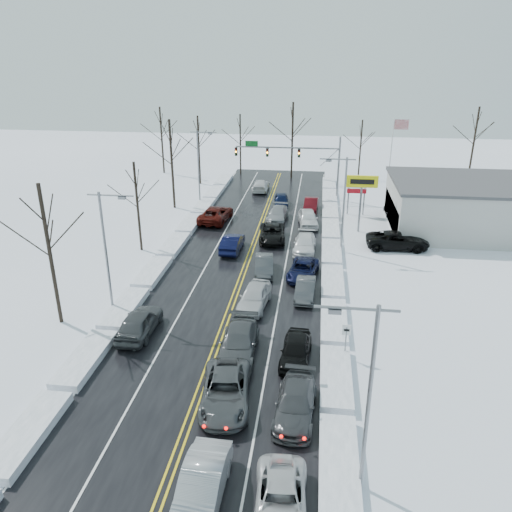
# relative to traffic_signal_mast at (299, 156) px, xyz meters

# --- Properties ---
(ground) EXTENTS (160.00, 160.00, 0.00)m
(ground) POSITION_rel_traffic_signal_mast_xyz_m (-3.45, -27.99, -5.48)
(ground) COLOR white
(ground) RESTS_ON ground
(road_surface) EXTENTS (14.00, 84.00, 0.01)m
(road_surface) POSITION_rel_traffic_signal_mast_xyz_m (-3.45, -25.99, -5.47)
(road_surface) COLOR black
(road_surface) RESTS_ON ground
(snow_bank_left) EXTENTS (1.80, 72.00, 0.52)m
(snow_bank_left) POSITION_rel_traffic_signal_mast_xyz_m (-11.05, -25.99, -5.48)
(snow_bank_left) COLOR white
(snow_bank_left) RESTS_ON ground
(snow_bank_right) EXTENTS (1.80, 72.00, 0.52)m
(snow_bank_right) POSITION_rel_traffic_signal_mast_xyz_m (4.15, -25.99, -5.48)
(snow_bank_right) COLOR white
(snow_bank_right) RESTS_ON ground
(traffic_signal_mast) EXTENTS (13.28, 0.39, 8.00)m
(traffic_signal_mast) POSITION_rel_traffic_signal_mast_xyz_m (0.00, 0.00, 0.00)
(traffic_signal_mast) COLOR slate
(traffic_signal_mast) RESTS_ON ground
(tires_plus_sign) EXTENTS (3.20, 0.34, 6.00)m
(tires_plus_sign) POSITION_rel_traffic_signal_mast_xyz_m (7.05, -12.00, -0.49)
(tires_plus_sign) COLOR slate
(tires_plus_sign) RESTS_ON ground
(used_vehicles_sign) EXTENTS (2.20, 0.22, 4.65)m
(used_vehicles_sign) POSITION_rel_traffic_signal_mast_xyz_m (7.05, -5.99, -2.16)
(used_vehicles_sign) COLOR slate
(used_vehicles_sign) RESTS_ON ground
(speed_limit_sign) EXTENTS (0.55, 0.09, 2.35)m
(speed_limit_sign) POSITION_rel_traffic_signal_mast_xyz_m (4.75, -35.99, -3.84)
(speed_limit_sign) COLOR slate
(speed_limit_sign) RESTS_ON ground
(flagpole) EXTENTS (1.87, 1.20, 10.00)m
(flagpole) POSITION_rel_traffic_signal_mast_xyz_m (11.72, 2.01, 0.45)
(flagpole) COLOR silver
(flagpole) RESTS_ON ground
(dealership_building) EXTENTS (20.40, 12.40, 5.30)m
(dealership_building) POSITION_rel_traffic_signal_mast_xyz_m (20.53, -9.99, -2.82)
(dealership_building) COLOR #ADADA8
(dealership_building) RESTS_ON ground
(streetlight_se) EXTENTS (3.20, 0.25, 9.00)m
(streetlight_se) POSITION_rel_traffic_signal_mast_xyz_m (4.85, -45.99, -0.17)
(streetlight_se) COLOR slate
(streetlight_se) RESTS_ON ground
(streetlight_ne) EXTENTS (3.20, 0.25, 9.00)m
(streetlight_ne) POSITION_rel_traffic_signal_mast_xyz_m (4.85, -17.99, -0.17)
(streetlight_ne) COLOR slate
(streetlight_ne) RESTS_ON ground
(streetlight_sw) EXTENTS (3.20, 0.25, 9.00)m
(streetlight_sw) POSITION_rel_traffic_signal_mast_xyz_m (-11.74, -31.99, -0.17)
(streetlight_sw) COLOR slate
(streetlight_sw) RESTS_ON ground
(streetlight_nw) EXTENTS (3.20, 0.25, 9.00)m
(streetlight_nw) POSITION_rel_traffic_signal_mast_xyz_m (-11.74, -3.99, -0.17)
(streetlight_nw) COLOR slate
(streetlight_nw) RESTS_ON ground
(tree_left_b) EXTENTS (4.00, 4.00, 10.00)m
(tree_left_b) POSITION_rel_traffic_signal_mast_xyz_m (-14.95, -33.99, 1.51)
(tree_left_b) COLOR #2D231C
(tree_left_b) RESTS_ON ground
(tree_left_c) EXTENTS (3.40, 3.40, 8.50)m
(tree_left_c) POSITION_rel_traffic_signal_mast_xyz_m (-13.95, -19.99, 0.46)
(tree_left_c) COLOR #2D231C
(tree_left_c) RESTS_ON ground
(tree_left_d) EXTENTS (4.20, 4.20, 10.50)m
(tree_left_d) POSITION_rel_traffic_signal_mast_xyz_m (-14.65, -5.99, 1.86)
(tree_left_d) COLOR #2D231C
(tree_left_d) RESTS_ON ground
(tree_left_e) EXTENTS (3.80, 3.80, 9.50)m
(tree_left_e) POSITION_rel_traffic_signal_mast_xyz_m (-14.25, 6.01, 1.16)
(tree_left_e) COLOR #2D231C
(tree_left_e) RESTS_ON ground
(tree_far_a) EXTENTS (4.00, 4.00, 10.00)m
(tree_far_a) POSITION_rel_traffic_signal_mast_xyz_m (-21.45, 12.01, 1.51)
(tree_far_a) COLOR #2D231C
(tree_far_a) RESTS_ON ground
(tree_far_b) EXTENTS (3.60, 3.60, 9.00)m
(tree_far_b) POSITION_rel_traffic_signal_mast_xyz_m (-9.45, 13.01, 0.81)
(tree_far_b) COLOR #2D231C
(tree_far_b) RESTS_ON ground
(tree_far_c) EXTENTS (4.40, 4.40, 11.00)m
(tree_far_c) POSITION_rel_traffic_signal_mast_xyz_m (-1.45, 11.01, 2.21)
(tree_far_c) COLOR #2D231C
(tree_far_c) RESTS_ON ground
(tree_far_d) EXTENTS (3.40, 3.40, 8.50)m
(tree_far_d) POSITION_rel_traffic_signal_mast_xyz_m (8.55, 12.51, 0.46)
(tree_far_d) COLOR #2D231C
(tree_far_d) RESTS_ON ground
(tree_far_e) EXTENTS (4.20, 4.20, 10.50)m
(tree_far_e) POSITION_rel_traffic_signal_mast_xyz_m (24.55, 13.01, 1.86)
(tree_far_e) COLOR #2D231C
(tree_far_e) RESTS_ON ground
(queued_car_1) EXTENTS (1.86, 5.04, 1.65)m
(queued_car_1) POSITION_rel_traffic_signal_mast_xyz_m (-1.65, -47.59, -5.48)
(queued_car_1) COLOR #A0A3A8
(queued_car_1) RESTS_ON ground
(queued_car_2) EXTENTS (3.19, 5.86, 1.56)m
(queued_car_2) POSITION_rel_traffic_signal_mast_xyz_m (-1.82, -41.16, -5.48)
(queued_car_2) COLOR #46494C
(queued_car_2) RESTS_ON ground
(queued_car_3) EXTENTS (2.37, 5.61, 1.62)m
(queued_car_3) POSITION_rel_traffic_signal_mast_xyz_m (-1.87, -36.36, -5.48)
(queued_car_3) COLOR #424547
(queued_car_3) RESTS_ON ground
(queued_car_4) EXTENTS (2.45, 5.02, 1.65)m
(queued_car_4) POSITION_rel_traffic_signal_mast_xyz_m (-1.70, -29.99, -5.48)
(queued_car_4) COLOR silver
(queued_car_4) RESTS_ON ground
(queued_car_5) EXTENTS (1.97, 4.49, 1.44)m
(queued_car_5) POSITION_rel_traffic_signal_mast_xyz_m (-1.66, -23.84, -5.48)
(queued_car_5) COLOR #3B3D40
(queued_car_5) RESTS_ON ground
(queued_car_6) EXTENTS (2.97, 5.64, 1.51)m
(queued_car_6) POSITION_rel_traffic_signal_mast_xyz_m (-1.74, -15.84, -5.48)
(queued_car_6) COLOR black
(queued_car_6) RESTS_ON ground
(queued_car_7) EXTENTS (2.40, 5.18, 1.46)m
(queued_car_7) POSITION_rel_traffic_signal_mast_xyz_m (-1.76, -9.30, -5.48)
(queued_car_7) COLOR gray
(queued_car_7) RESTS_ON ground
(queued_car_8) EXTENTS (2.08, 4.43, 1.47)m
(queued_car_8) POSITION_rel_traffic_signal_mast_xyz_m (-1.80, -3.57, -5.48)
(queued_car_8) COLOR #0B1433
(queued_car_8) RESTS_ON ground
(queued_car_11) EXTENTS (2.33, 5.15, 1.46)m
(queued_car_11) POSITION_rel_traffic_signal_mast_xyz_m (1.98, -41.65, -5.48)
(queued_car_11) COLOR #3D3F41
(queued_car_11) RESTS_ON ground
(queued_car_12) EXTENTS (2.02, 4.51, 1.51)m
(queued_car_12) POSITION_rel_traffic_signal_mast_xyz_m (1.73, -36.66, -5.48)
(queued_car_12) COLOR black
(queued_car_12) RESTS_ON ground
(queued_car_13) EXTENTS (1.59, 4.20, 1.37)m
(queued_car_13) POSITION_rel_traffic_signal_mast_xyz_m (2.00, -28.02, -5.48)
(queued_car_13) COLOR #3D3F42
(queued_car_13) RESTS_ON ground
(queued_car_14) EXTENTS (2.86, 5.11, 1.35)m
(queued_car_14) POSITION_rel_traffic_signal_mast_xyz_m (1.69, -24.27, -5.48)
(queued_car_14) COLOR black
(queued_car_14) RESTS_ON ground
(queued_car_15) EXTENTS (2.19, 5.04, 1.44)m
(queued_car_15) POSITION_rel_traffic_signal_mast_xyz_m (1.62, -18.29, -5.48)
(queued_car_15) COLOR white
(queued_car_15) RESTS_ON ground
(queued_car_16) EXTENTS (2.55, 5.11, 1.67)m
(queued_car_16) POSITION_rel_traffic_signal_mast_xyz_m (1.68, -10.74, -5.48)
(queued_car_16) COLOR white
(queued_car_16) RESTS_ON ground
(queued_car_17) EXTENTS (1.75, 4.54, 1.48)m
(queued_car_17) POSITION_rel_traffic_signal_mast_xyz_m (1.88, -5.16, -5.48)
(queued_car_17) COLOR #4E0A10
(queued_car_17) RESTS_ON ground
(oncoming_car_0) EXTENTS (1.80, 4.80, 1.56)m
(oncoming_car_0) POSITION_rel_traffic_signal_mast_xyz_m (-5.25, -19.08, -5.48)
(oncoming_car_0) COLOR black
(oncoming_car_0) RESTS_ON ground
(oncoming_car_1) EXTENTS (3.40, 6.37, 1.70)m
(oncoming_car_1) POSITION_rel_traffic_signal_mast_xyz_m (-8.59, -10.55, -5.48)
(oncoming_car_1) COLOR #460D09
(oncoming_car_1) RESTS_ON ground
(oncoming_car_2) EXTENTS (2.18, 5.26, 1.52)m
(oncoming_car_2) POSITION_rel_traffic_signal_mast_xyz_m (-5.12, 3.16, -5.48)
(oncoming_car_2) COLOR silver
(oncoming_car_2) RESTS_ON ground
(oncoming_car_3) EXTENTS (2.09, 5.06, 1.71)m
(oncoming_car_3) POSITION_rel_traffic_signal_mast_xyz_m (-8.87, -34.82, -5.48)
(oncoming_car_3) COLOR #3E4143
(oncoming_car_3) RESTS_ON ground
(parked_car_0) EXTENTS (6.06, 2.92, 1.66)m
(parked_car_0) POSITION_rel_traffic_signal_mast_xyz_m (10.47, -16.52, -5.48)
(parked_car_0) COLOR black
(parked_car_0) RESTS_ON ground
(parked_car_1) EXTENTS (2.58, 5.47, 1.54)m
(parked_car_1) POSITION_rel_traffic_signal_mast_xyz_m (13.71, -10.69, -5.48)
(parked_car_1) COLOR #414446
(parked_car_1) RESTS_ON ground
(parked_car_2) EXTENTS (1.83, 4.50, 1.53)m
(parked_car_2) POSITION_rel_traffic_signal_mast_xyz_m (11.42, -5.70, -5.48)
(parked_car_2) COLOR black
(parked_car_2) RESTS_ON ground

